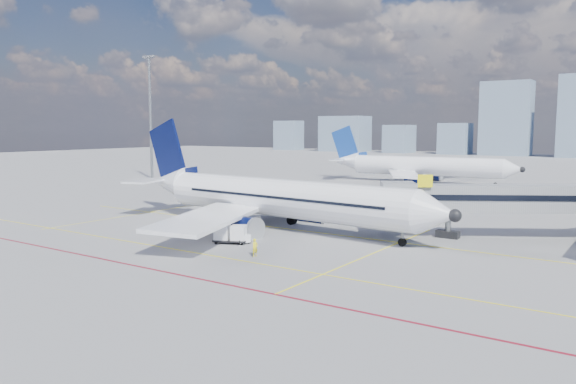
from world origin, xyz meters
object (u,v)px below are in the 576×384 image
object	(u,v)px
ramp_worker	(255,247)
second_aircraft	(418,166)
main_aircraft	(271,198)
belt_loader	(192,219)
baggage_tug	(240,235)
cargo_dolly	(230,233)

from	to	relation	value
ramp_worker	second_aircraft	bearing A→B (deg)	23.08
main_aircraft	belt_loader	world-z (taller)	main_aircraft
second_aircraft	belt_loader	distance (m)	60.23
baggage_tug	cargo_dolly	bearing A→B (deg)	-99.56
baggage_tug	belt_loader	world-z (taller)	belt_loader
main_aircraft	ramp_worker	size ratio (longest dim) A/B	27.84
main_aircraft	baggage_tug	bearing A→B (deg)	-68.61
second_aircraft	baggage_tug	size ratio (longest dim) A/B	16.77
main_aircraft	cargo_dolly	distance (m)	9.58
second_aircraft	cargo_dolly	world-z (taller)	second_aircraft
ramp_worker	baggage_tug	bearing A→B (deg)	64.26
main_aircraft	baggage_tug	world-z (taller)	main_aircraft
main_aircraft	belt_loader	size ratio (longest dim) A/B	7.69
baggage_tug	cargo_dolly	distance (m)	0.95
main_aircraft	second_aircraft	xyz separation A→B (m)	(-5.56, 56.79, 0.01)
baggage_tug	ramp_worker	size ratio (longest dim) A/B	1.54
belt_loader	ramp_worker	bearing A→B (deg)	-18.61
baggage_tug	ramp_worker	distance (m)	5.94
second_aircraft	ramp_worker	size ratio (longest dim) A/B	25.82
second_aircraft	ramp_worker	world-z (taller)	second_aircraft
second_aircraft	belt_loader	world-z (taller)	second_aircraft
main_aircraft	belt_loader	bearing A→B (deg)	-153.83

